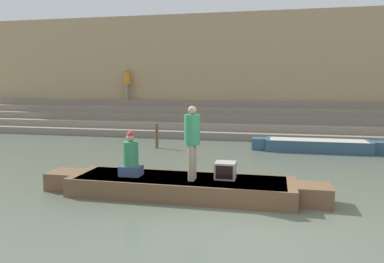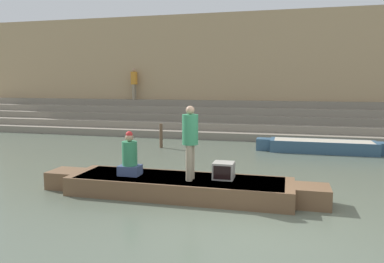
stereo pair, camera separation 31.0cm
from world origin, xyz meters
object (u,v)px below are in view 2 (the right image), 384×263
at_px(person_rowing, 130,158).
at_px(mooring_post, 161,136).
at_px(person_on_steps, 134,82).
at_px(rowboat_main, 179,186).
at_px(person_standing, 190,138).
at_px(moored_boat_shore, 322,146).
at_px(tv_set, 224,171).

height_order(person_rowing, mooring_post, person_rowing).
height_order(mooring_post, person_on_steps, person_on_steps).
xyz_separation_m(rowboat_main, person_on_steps, (-5.77, 11.08, 2.39)).
xyz_separation_m(rowboat_main, person_standing, (0.30, -0.12, 1.13)).
height_order(person_standing, mooring_post, person_standing).
height_order(rowboat_main, person_standing, person_standing).
bearing_deg(person_standing, person_on_steps, 128.74).
xyz_separation_m(moored_boat_shore, mooring_post, (-6.09, -0.55, 0.24)).
bearing_deg(person_rowing, person_standing, -10.42).
xyz_separation_m(tv_set, mooring_post, (-3.46, 5.76, -0.13)).
xyz_separation_m(tv_set, moored_boat_shore, (2.63, 6.31, -0.37)).
bearing_deg(person_on_steps, person_rowing, 98.71).
distance_m(person_standing, mooring_post, 6.69).
relative_size(rowboat_main, tv_set, 14.20).
bearing_deg(moored_boat_shore, mooring_post, -170.56).
bearing_deg(tv_set, person_standing, -155.91).
height_order(person_rowing, moored_boat_shore, person_rowing).
height_order(rowboat_main, person_rowing, person_rowing).
bearing_deg(person_on_steps, tv_set, 108.01).
relative_size(rowboat_main, moored_boat_shore, 1.35).
relative_size(rowboat_main, mooring_post, 6.80).
height_order(person_rowing, tv_set, person_rowing).
bearing_deg(person_standing, moored_boat_shore, 73.40).
bearing_deg(mooring_post, person_rowing, -77.69).
height_order(person_standing, person_rowing, person_standing).
bearing_deg(rowboat_main, mooring_post, 114.15).
relative_size(person_rowing, mooring_post, 1.08).
xyz_separation_m(person_rowing, moored_boat_shore, (4.79, 6.51, -0.59)).
distance_m(rowboat_main, mooring_post, 6.41).
distance_m(rowboat_main, person_standing, 1.18).
height_order(moored_boat_shore, person_on_steps, person_on_steps).
bearing_deg(rowboat_main, person_standing, -19.99).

